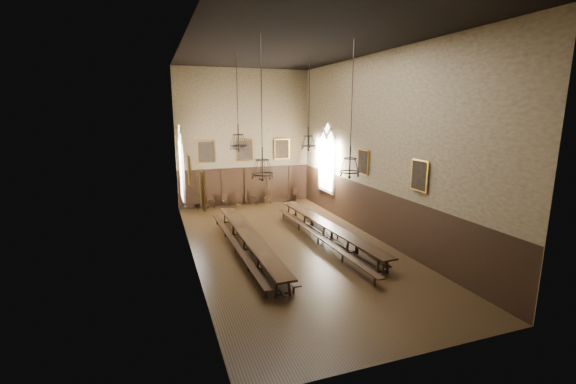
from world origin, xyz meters
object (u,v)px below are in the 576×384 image
table_right (328,232)px  bench_left_outer (235,246)px  chair_0 (197,205)px  chair_1 (211,204)px  chandelier_back_right (309,139)px  chandelier_front_left (262,165)px  chandelier_back_left (238,140)px  chair_5 (268,199)px  table_left (249,243)px  bench_right_inner (318,238)px  bench_right_outer (338,233)px  chair_7 (297,197)px  bench_left_inner (260,243)px  chandelier_front_right (350,163)px  chair_3 (239,202)px  chair_4 (253,200)px  chair_2 (225,203)px

table_right → bench_left_outer: bearing=-177.1°
chair_0 → chair_1: size_ratio=0.93×
chandelier_back_right → chandelier_front_left: bearing=-129.3°
chandelier_back_left → chair_5: bearing=62.1°
table_left → table_right: 4.12m
bench_right_inner → chair_0: (-4.76, 8.76, -0.03)m
table_right → bench_right_outer: 0.54m
chair_7 → chandelier_back_right: bearing=-124.7°
bench_left_inner → chandelier_front_right: 5.63m
chair_1 → chair_0: bearing=-177.6°
chair_1 → chandelier_front_left: size_ratio=0.19×
chandelier_back_right → chair_3: bearing=111.7°
bench_left_inner → table_left: bearing=-161.6°
bench_left_outer → chair_3: size_ratio=11.46×
chair_4 → chandelier_back_right: bearing=-66.1°
bench_left_outer → chair_4: size_ratio=10.45×
chandelier_back_left → chandelier_back_right: 3.76m
table_left → chair_4: bearing=74.5°
chandelier_back_right → table_right: bearing=-84.5°
bench_left_inner → chair_7: bearing=59.5°
chair_1 → chandelier_back_right: 8.82m
chair_2 → chair_3: size_ratio=0.98×
bench_left_outer → chandelier_back_right: chandelier_back_right is taller
chair_5 → chandelier_back_left: 8.45m
bench_left_outer → chandelier_back_left: size_ratio=2.21×
bench_left_inner → chair_3: chair_3 is taller
bench_right_inner → bench_right_outer: 1.32m
bench_right_inner → chair_3: (-1.94, 8.84, -0.04)m
table_left → bench_right_outer: 4.63m
chair_4 → chandelier_back_left: bearing=-99.2°
chair_7 → chandelier_back_right: (-1.70, -6.23, 4.55)m
chair_3 → chair_7: size_ratio=0.94×
table_right → chair_5: (-0.64, 8.26, -0.09)m
chair_2 → chandelier_back_left: 7.87m
chair_3 → chair_2: bearing=-177.1°
bench_right_outer → chair_0: size_ratio=10.42×
chair_5 → chandelier_back_left: size_ratio=0.22×
table_left → chandelier_back_right: (3.90, 2.47, 4.43)m
chair_0 → chair_2: (1.90, 0.08, -0.02)m
chair_7 → chandelier_back_left: (-5.46, -6.32, 4.62)m
chair_1 → chair_7: chair_1 is taller
bench_right_outer → chair_1: bearing=121.2°
chair_3 → chair_5: size_ratio=0.87×
bench_left_outer → bench_left_inner: bench_left_inner is taller
chair_1 → chandelier_back_right: chandelier_back_right is taller
bench_right_inner → chair_4: size_ratio=10.95×
chair_5 → chair_0: bearing=-160.2°
bench_left_outer → chair_1: size_ratio=10.19×
chair_7 → chandelier_front_left: (-5.54, -10.92, 4.00)m
chair_0 → chandelier_front_right: (5.11, -11.01, 3.92)m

